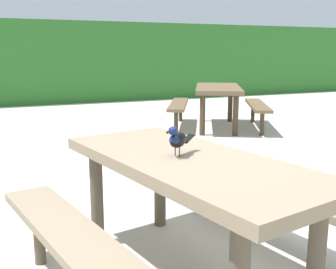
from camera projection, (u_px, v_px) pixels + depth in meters
The scene contains 4 objects.
hedge_wall at pixel (37, 62), 11.22m from camera, with size 28.00×2.08×2.13m, color #2D6B28.
picnic_table_foreground at pixel (188, 187), 2.40m from camera, with size 1.99×2.02×0.74m.
bird_grackle at pixel (177, 139), 2.36m from camera, with size 0.25×0.19×0.18m.
picnic_table_mid_left at pixel (218, 97), 7.25m from camera, with size 2.29×2.30×0.74m.
Camera 1 is at (-1.14, -2.06, 1.34)m, focal length 43.75 mm.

